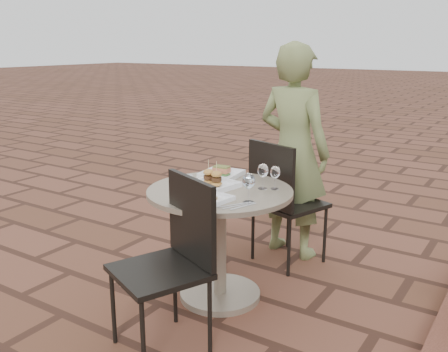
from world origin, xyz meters
The scene contains 14 objects.
ground centered at (0.00, 0.00, 0.00)m, with size 60.00×60.00×0.00m, color brown.
cafe_table centered at (0.27, 0.29, 0.48)m, with size 0.90×0.90×0.73m.
chair_far centered at (0.36, 0.96, 0.55)m, with size 0.56×0.56×0.93m.
chair_near centered at (0.35, -0.27, 0.55)m, with size 0.58×0.58×0.93m.
diner centered at (0.33, 1.21, 0.81)m, with size 0.59×0.39×1.62m, color olive.
plate_salmon centered at (0.10, 0.57, 0.75)m, with size 0.27×0.27×0.07m.
plate_sliders centered at (0.20, 0.31, 0.76)m, with size 0.31×0.31×0.17m.
plate_tuna centered at (0.34, 0.07, 0.74)m, with size 0.24×0.24×0.03m.
wine_glass_right centered at (0.55, 0.16, 0.85)m, with size 0.07×0.07×0.17m.
wine_glass_mid centered at (0.48, 0.45, 0.84)m, with size 0.07×0.07×0.16m.
wine_glass_far centered at (0.55, 0.48, 0.83)m, with size 0.06×0.06×0.15m.
steel_ramekin centered at (-0.01, 0.34, 0.75)m, with size 0.05×0.05×0.04m, color silver.
cutlery_set centered at (0.54, 0.08, 0.73)m, with size 0.10×0.22×0.00m, color silver, non-canonical shape.
planter_curb centered at (1.60, 0.30, 0.07)m, with size 0.12×3.00×0.15m, color brown.
Camera 1 is at (1.89, -2.16, 1.60)m, focal length 40.00 mm.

